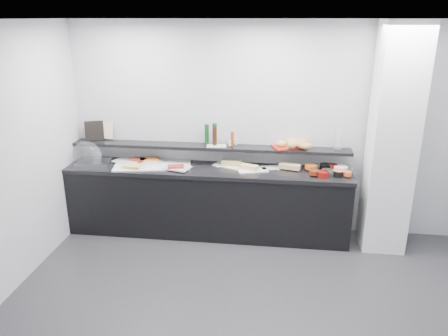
# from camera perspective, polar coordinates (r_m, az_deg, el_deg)

# --- Properties ---
(ground) EXTENTS (5.00, 5.00, 0.00)m
(ground) POSITION_cam_1_polar(r_m,az_deg,el_deg) (4.40, 3.57, -19.02)
(ground) COLOR #2D2D30
(ground) RESTS_ON ground
(back_wall) EXTENTS (5.00, 0.02, 2.70)m
(back_wall) POSITION_cam_1_polar(r_m,az_deg,el_deg) (5.63, 5.29, 5.00)
(back_wall) COLOR #BABBC1
(back_wall) RESTS_ON ground
(ceiling) EXTENTS (5.00, 5.00, 0.00)m
(ceiling) POSITION_cam_1_polar(r_m,az_deg,el_deg) (3.46, 4.53, 18.78)
(ceiling) COLOR white
(ceiling) RESTS_ON back_wall
(column) EXTENTS (0.50, 0.50, 2.70)m
(column) POSITION_cam_1_polar(r_m,az_deg,el_deg) (5.45, 21.11, 3.29)
(column) COLOR white
(column) RESTS_ON ground
(buffet_cabinet) EXTENTS (3.60, 0.60, 0.85)m
(buffet_cabinet) POSITION_cam_1_polar(r_m,az_deg,el_deg) (5.72, -2.17, -4.53)
(buffet_cabinet) COLOR black
(buffet_cabinet) RESTS_ON ground
(counter_top) EXTENTS (3.62, 0.62, 0.05)m
(counter_top) POSITION_cam_1_polar(r_m,az_deg,el_deg) (5.55, -2.23, -0.27)
(counter_top) COLOR black
(counter_top) RESTS_ON buffet_cabinet
(wall_shelf) EXTENTS (3.60, 0.25, 0.04)m
(wall_shelf) POSITION_cam_1_polar(r_m,az_deg,el_deg) (5.64, -1.96, 2.76)
(wall_shelf) COLOR black
(wall_shelf) RESTS_ON back_wall
(cloche_base) EXTENTS (0.46, 0.34, 0.04)m
(cloche_base) POSITION_cam_1_polar(r_m,az_deg,el_deg) (5.95, -16.66, 0.72)
(cloche_base) COLOR silver
(cloche_base) RESTS_ON counter_top
(cloche_dome) EXTENTS (0.51, 0.42, 0.34)m
(cloche_dome) POSITION_cam_1_polar(r_m,az_deg,el_deg) (5.96, -17.43, 1.72)
(cloche_dome) COLOR white
(cloche_dome) RESTS_ON cloche_base
(linen_runner) EXTENTS (1.04, 0.64, 0.01)m
(linen_runner) POSITION_cam_1_polar(r_m,az_deg,el_deg) (5.72, -9.30, 0.41)
(linen_runner) COLOR silver
(linen_runner) RESTS_ON counter_top
(platter_meat_a) EXTENTS (0.40, 0.34, 0.01)m
(platter_meat_a) POSITION_cam_1_polar(r_m,az_deg,el_deg) (5.88, -12.56, 0.88)
(platter_meat_a) COLOR silver
(platter_meat_a) RESTS_ON linen_runner
(food_meat_a) EXTENTS (0.24, 0.20, 0.02)m
(food_meat_a) POSITION_cam_1_polar(r_m,az_deg,el_deg) (5.85, -11.10, 1.10)
(food_meat_a) COLOR maroon
(food_meat_a) RESTS_ON platter_meat_a
(platter_salmon) EXTENTS (0.28, 0.19, 0.01)m
(platter_salmon) POSITION_cam_1_polar(r_m,az_deg,el_deg) (5.80, -9.41, 0.84)
(platter_salmon) COLOR silver
(platter_salmon) RESTS_ON linen_runner
(food_salmon) EXTENTS (0.28, 0.22, 0.02)m
(food_salmon) POSITION_cam_1_polar(r_m,az_deg,el_deg) (5.85, -9.70, 1.16)
(food_salmon) COLOR orange
(food_salmon) RESTS_ON platter_salmon
(platter_cheese) EXTENTS (0.29, 0.20, 0.01)m
(platter_cheese) POSITION_cam_1_polar(r_m,az_deg,el_deg) (5.66, -11.57, 0.25)
(platter_cheese) COLOR silver
(platter_cheese) RESTS_ON linen_runner
(food_cheese) EXTENTS (0.23, 0.16, 0.02)m
(food_cheese) POSITION_cam_1_polar(r_m,az_deg,el_deg) (5.62, -11.92, 0.29)
(food_cheese) COLOR #E2B457
(food_cheese) RESTS_ON platter_cheese
(platter_meat_b) EXTENTS (0.38, 0.30, 0.01)m
(platter_meat_b) POSITION_cam_1_polar(r_m,az_deg,el_deg) (5.52, -6.19, 0.04)
(platter_meat_b) COLOR silver
(platter_meat_b) RESTS_ON linen_runner
(food_meat_b) EXTENTS (0.22, 0.16, 0.02)m
(food_meat_b) POSITION_cam_1_polar(r_m,az_deg,el_deg) (5.51, -6.30, 0.20)
(food_meat_b) COLOR maroon
(food_meat_b) RESTS_ON platter_meat_b
(sandwich_plate_left) EXTENTS (0.41, 0.30, 0.01)m
(sandwich_plate_left) POSITION_cam_1_polar(r_m,az_deg,el_deg) (5.60, 0.55, 0.27)
(sandwich_plate_left) COLOR white
(sandwich_plate_left) RESTS_ON counter_top
(sandwich_food_left) EXTENTS (0.26, 0.11, 0.06)m
(sandwich_food_left) POSITION_cam_1_polar(r_m,az_deg,el_deg) (5.59, 0.98, 0.63)
(sandwich_food_left) COLOR tan
(sandwich_food_left) RESTS_ON sandwich_plate_left
(tongs_left) EXTENTS (0.16, 0.05, 0.01)m
(tongs_left) POSITION_cam_1_polar(r_m,az_deg,el_deg) (5.54, -0.21, 0.20)
(tongs_left) COLOR silver
(tongs_left) RESTS_ON sandwich_plate_left
(sandwich_plate_mid) EXTENTS (0.40, 0.27, 0.01)m
(sandwich_plate_mid) POSITION_cam_1_polar(r_m,az_deg,el_deg) (5.44, 3.77, -0.34)
(sandwich_plate_mid) COLOR white
(sandwich_plate_mid) RESTS_ON counter_top
(sandwich_food_mid) EXTENTS (0.24, 0.16, 0.06)m
(sandwich_food_mid) POSITION_cam_1_polar(r_m,az_deg,el_deg) (5.45, 3.29, 0.11)
(sandwich_food_mid) COLOR #D4B86F
(sandwich_food_mid) RESTS_ON sandwich_plate_mid
(tongs_mid) EXTENTS (0.16, 0.03, 0.01)m
(tongs_mid) POSITION_cam_1_polar(r_m,az_deg,el_deg) (5.44, 3.92, -0.23)
(tongs_mid) COLOR #A8ABAF
(tongs_mid) RESTS_ON sandwich_plate_mid
(sandwich_plate_right) EXTENTS (0.35, 0.25, 0.01)m
(sandwich_plate_right) POSITION_cam_1_polar(r_m,az_deg,el_deg) (5.58, 6.47, 0.07)
(sandwich_plate_right) COLOR silver
(sandwich_plate_right) RESTS_ON counter_top
(sandwich_food_right) EXTENTS (0.28, 0.17, 0.06)m
(sandwich_food_right) POSITION_cam_1_polar(r_m,az_deg,el_deg) (5.53, 8.59, 0.21)
(sandwich_food_right) COLOR tan
(sandwich_food_right) RESTS_ON sandwich_plate_right
(tongs_right) EXTENTS (0.16, 0.01, 0.01)m
(tongs_right) POSITION_cam_1_polar(r_m,az_deg,el_deg) (5.46, 6.48, -0.22)
(tongs_right) COLOR #B9BBC0
(tongs_right) RESTS_ON sandwich_plate_right
(bowl_glass_fruit) EXTENTS (0.17, 0.17, 0.07)m
(bowl_glass_fruit) POSITION_cam_1_polar(r_m,az_deg,el_deg) (5.57, 11.62, 0.07)
(bowl_glass_fruit) COLOR white
(bowl_glass_fruit) RESTS_ON counter_top
(fill_glass_fruit) EXTENTS (0.17, 0.17, 0.05)m
(fill_glass_fruit) POSITION_cam_1_polar(r_m,az_deg,el_deg) (5.55, 11.27, 0.16)
(fill_glass_fruit) COLOR #D65B1D
(fill_glass_fruit) RESTS_ON bowl_glass_fruit
(bowl_black_jam) EXTENTS (0.16, 0.16, 0.07)m
(bowl_black_jam) POSITION_cam_1_polar(r_m,az_deg,el_deg) (5.63, 13.10, 0.17)
(bowl_black_jam) COLOR black
(bowl_black_jam) RESTS_ON counter_top
(fill_black_jam) EXTENTS (0.14, 0.14, 0.05)m
(fill_black_jam) POSITION_cam_1_polar(r_m,az_deg,el_deg) (5.63, 14.00, 0.22)
(fill_black_jam) COLOR #62180E
(fill_black_jam) RESTS_ON bowl_black_jam
(bowl_glass_cream) EXTENTS (0.22, 0.22, 0.07)m
(bowl_glass_cream) POSITION_cam_1_polar(r_m,az_deg,el_deg) (5.60, 15.86, -0.17)
(bowl_glass_cream) COLOR white
(bowl_glass_cream) RESTS_ON counter_top
(fill_glass_cream) EXTENTS (0.18, 0.18, 0.05)m
(fill_glass_cream) POSITION_cam_1_polar(r_m,az_deg,el_deg) (5.58, 15.01, -0.05)
(fill_glass_cream) COLOR white
(fill_glass_cream) RESTS_ON bowl_glass_cream
(bowl_red_jam) EXTENTS (0.17, 0.17, 0.07)m
(bowl_red_jam) POSITION_cam_1_polar(r_m,az_deg,el_deg) (5.36, 12.80, -0.79)
(bowl_red_jam) COLOR maroon
(bowl_red_jam) RESTS_ON counter_top
(fill_red_jam) EXTENTS (0.15, 0.15, 0.05)m
(fill_red_jam) POSITION_cam_1_polar(r_m,az_deg,el_deg) (5.36, 11.67, -0.57)
(fill_red_jam) COLOR #591F0C
(fill_red_jam) RESTS_ON bowl_red_jam
(bowl_glass_salmon) EXTENTS (0.21, 0.21, 0.07)m
(bowl_glass_salmon) POSITION_cam_1_polar(r_m,az_deg,el_deg) (5.41, 13.39, -0.65)
(bowl_glass_salmon) COLOR white
(bowl_glass_salmon) RESTS_ON counter_top
(fill_glass_salmon) EXTENTS (0.17, 0.17, 0.05)m
(fill_glass_salmon) POSITION_cam_1_polar(r_m,az_deg,el_deg) (5.44, 14.77, -0.54)
(fill_glass_salmon) COLOR #E36137
(fill_glass_salmon) RESTS_ON bowl_glass_salmon
(bowl_black_fruit) EXTENTS (0.16, 0.16, 0.07)m
(bowl_black_fruit) POSITION_cam_1_polar(r_m,az_deg,el_deg) (5.42, 14.68, -0.73)
(bowl_black_fruit) COLOR black
(bowl_black_fruit) RESTS_ON counter_top
(fill_black_fruit) EXTENTS (0.12, 0.12, 0.05)m
(fill_black_fruit) POSITION_cam_1_polar(r_m,az_deg,el_deg) (5.41, 15.85, -0.72)
(fill_black_fruit) COLOR #D9571D
(fill_black_fruit) RESTS_ON bowl_black_fruit
(framed_print) EXTENTS (0.25, 0.16, 0.26)m
(framed_print) POSITION_cam_1_polar(r_m,az_deg,el_deg) (6.10, -16.58, 4.69)
(framed_print) COLOR black
(framed_print) RESTS_ON wall_shelf
(print_art) EXTENTS (0.18, 0.09, 0.22)m
(print_art) POSITION_cam_1_polar(r_m,az_deg,el_deg) (6.06, -15.01, 4.75)
(print_art) COLOR beige
(print_art) RESTS_ON framed_print
(condiment_tray) EXTENTS (0.26, 0.18, 0.01)m
(condiment_tray) POSITION_cam_1_polar(r_m,az_deg,el_deg) (5.60, -0.98, 2.92)
(condiment_tray) COLOR silver
(condiment_tray) RESTS_ON wall_shelf
(bottle_green_a) EXTENTS (0.07, 0.07, 0.26)m
(bottle_green_a) POSITION_cam_1_polar(r_m,az_deg,el_deg) (5.62, -2.26, 4.43)
(bottle_green_a) COLOR #103D17
(bottle_green_a) RESTS_ON condiment_tray
(bottle_brown) EXTENTS (0.07, 0.07, 0.24)m
(bottle_brown) POSITION_cam_1_polar(r_m,az_deg,el_deg) (5.57, -1.23, 4.20)
(bottle_brown) COLOR #361709
(bottle_brown) RESTS_ON condiment_tray
(bottle_green_b) EXTENTS (0.07, 0.07, 0.28)m
(bottle_green_b) POSITION_cam_1_polar(r_m,az_deg,el_deg) (5.58, -1.22, 4.44)
(bottle_green_b) COLOR #0F3917
(bottle_green_b) RESTS_ON condiment_tray
(bottle_hot) EXTENTS (0.05, 0.05, 0.18)m
(bottle_hot) POSITION_cam_1_polar(r_m,az_deg,el_deg) (5.56, 1.09, 3.85)
(bottle_hot) COLOR #B23A0C
(bottle_hot) RESTS_ON condiment_tray
(shaker_salt) EXTENTS (0.03, 0.03, 0.07)m
(shaker_salt) POSITION_cam_1_polar(r_m,az_deg,el_deg) (5.61, 1.56, 3.40)
(shaker_salt) COLOR white
(shaker_salt) RESTS_ON condiment_tray
(shaker_pepper) EXTENTS (0.04, 0.04, 0.07)m
(shaker_pepper) POSITION_cam_1_polar(r_m,az_deg,el_deg) (5.56, 0.76, 3.27)
(shaker_pepper) COLOR silver
(shaker_pepper) RESTS_ON condiment_tray
(bread_tray) EXTENTS (0.42, 0.36, 0.02)m
(bread_tray) POSITION_cam_1_polar(r_m,az_deg,el_deg) (5.59, 8.25, 2.76)
(bread_tray) COLOR #B02613
(bread_tray) RESTS_ON wall_shelf
(bread_roll_nw) EXTENTS (0.17, 0.14, 0.08)m
(bread_roll_nw) POSITION_cam_1_polar(r_m,az_deg,el_deg) (5.58, 9.01, 3.22)
(bread_roll_nw) COLOR tan
(bread_roll_nw) RESTS_ON bread_tray
(bread_roll_n) EXTENTS (0.15, 0.10, 0.08)m
(bread_roll_n) POSITION_cam_1_polar(r_m,az_deg,el_deg) (5.63, 8.86, 3.39)
(bread_roll_n) COLOR tan
(bread_roll_n) RESTS_ON bread_tray
(bread_roll_ne) EXTENTS (0.17, 0.13, 0.08)m
(bread_roll_ne) POSITION_cam_1_polar(r_m,az_deg,el_deg) (5.64, 10.13, 3.34)
(bread_roll_ne) COLOR #B47B44
(bread_roll_ne) RESTS_ON bread_tray
(bread_roll_sw) EXTENTS (0.13, 0.10, 0.08)m
(bread_roll_sw) POSITION_cam_1_polar(r_m,az_deg,el_deg) (5.47, 8.84, 2.92)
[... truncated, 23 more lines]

